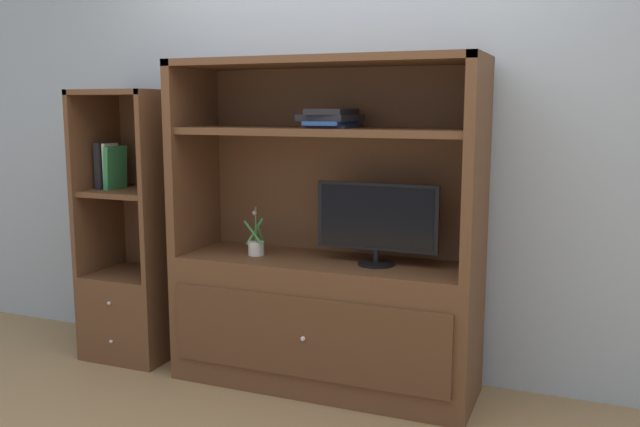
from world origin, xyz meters
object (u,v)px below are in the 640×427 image
at_px(media_console, 324,286).
at_px(tv_monitor, 377,220).
at_px(upright_book_row, 110,166).
at_px(potted_plant, 256,247).
at_px(magazine_stack, 332,118).
at_px(bookshelf_tall, 135,271).

relative_size(media_console, tv_monitor, 2.73).
bearing_deg(upright_book_row, media_console, 0.29).
xyz_separation_m(tv_monitor, potted_plant, (-0.66, -0.03, -0.18)).
bearing_deg(magazine_stack, media_console, 169.43).
bearing_deg(upright_book_row, potted_plant, -1.94).
relative_size(media_console, potted_plant, 6.53).
xyz_separation_m(potted_plant, upright_book_row, (-0.96, 0.03, 0.39)).
xyz_separation_m(tv_monitor, magazine_stack, (-0.24, 0.01, 0.50)).
bearing_deg(bookshelf_tall, potted_plant, -3.05).
bearing_deg(media_console, tv_monitor, -2.84).
xyz_separation_m(potted_plant, bookshelf_tall, (-0.83, 0.04, -0.22)).
bearing_deg(tv_monitor, bookshelf_tall, 179.28).
bearing_deg(media_console, magazine_stack, -10.57).
relative_size(potted_plant, magazine_stack, 0.79).
bearing_deg(media_console, potted_plant, -173.99).
height_order(tv_monitor, potted_plant, tv_monitor).
bearing_deg(magazine_stack, tv_monitor, -1.49).
distance_m(magazine_stack, upright_book_row, 1.41).
xyz_separation_m(magazine_stack, upright_book_row, (-1.38, 0.00, -0.29)).
relative_size(magazine_stack, upright_book_row, 1.22).
relative_size(potted_plant, upright_book_row, 0.97).
height_order(tv_monitor, magazine_stack, magazine_stack).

